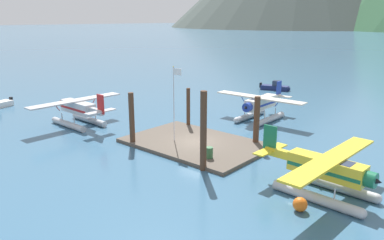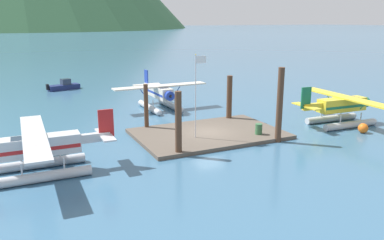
{
  "view_description": "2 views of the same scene",
  "coord_description": "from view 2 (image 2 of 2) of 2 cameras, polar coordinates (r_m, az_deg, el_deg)",
  "views": [
    {
      "loc": [
        20.84,
        -24.46,
        10.97
      ],
      "look_at": [
        -1.91,
        1.77,
        1.61
      ],
      "focal_mm": 35.49,
      "sensor_mm": 36.0,
      "label": 1
    },
    {
      "loc": [
        -14.88,
        -27.98,
        9.52
      ],
      "look_at": [
        -1.4,
        0.3,
        1.44
      ],
      "focal_mm": 36.39,
      "sensor_mm": 36.0,
      "label": 2
    }
  ],
  "objects": [
    {
      "name": "ground_plane",
      "position": [
        33.09,
        2.41,
        -2.26
      ],
      "size": [
        1200.0,
        1200.0,
        0.0
      ],
      "primitive_type": "plane",
      "color": "#38607F"
    },
    {
      "name": "dock_platform",
      "position": [
        33.04,
        2.42,
        -2.01
      ],
      "size": [
        12.16,
        8.09,
        0.3
      ],
      "primitive_type": "cube",
      "color": "brown",
      "rests_on": "ground"
    },
    {
      "name": "mooring_buoy",
      "position": [
        36.76,
        23.78,
        -1.11
      ],
      "size": [
        0.86,
        0.86,
        0.86
      ],
      "primitive_type": "sphere",
      "color": "orange",
      "rests_on": "ground"
    },
    {
      "name": "seaplane_yellow_stbd_aft",
      "position": [
        38.55,
        21.09,
        1.6
      ],
      "size": [
        7.98,
        10.46,
        3.84
      ],
      "color": "#B7BABF",
      "rests_on": "ground"
    },
    {
      "name": "seaplane_cream_bow_centre",
      "position": [
        42.57,
        -4.74,
        3.67
      ],
      "size": [
        10.42,
        7.98,
        3.84
      ],
      "color": "#B7BABF",
      "rests_on": "ground"
    },
    {
      "name": "flagpole",
      "position": [
        30.56,
        0.72,
        4.86
      ],
      "size": [
        0.95,
        0.1,
        6.69
      ],
      "color": "silver",
      "rests_on": "dock_platform"
    },
    {
      "name": "seaplane_silver_port_aft",
      "position": [
        26.14,
        -21.35,
        -4.25
      ],
      "size": [
        7.98,
        10.43,
        3.84
      ],
      "color": "#B7BABF",
      "rests_on": "ground"
    },
    {
      "name": "boat_navy_open_north",
      "position": [
        57.72,
        -18.15,
        4.75
      ],
      "size": [
        4.79,
        2.5,
        1.5
      ],
      "color": "navy",
      "rests_on": "ground"
    },
    {
      "name": "piling_near_right",
      "position": [
        31.32,
        12.72,
        2.09
      ],
      "size": [
        0.49,
        0.49,
        5.99
      ],
      "primitive_type": "cylinder",
      "color": "#4C3323",
      "rests_on": "ground"
    },
    {
      "name": "piling_near_left",
      "position": [
        27.54,
        -2.01,
        -0.6
      ],
      "size": [
        0.48,
        0.48,
        4.72
      ],
      "primitive_type": "cylinder",
      "color": "#4C3323",
      "rests_on": "ground"
    },
    {
      "name": "piling_far_right",
      "position": [
        37.47,
        5.49,
        3.15
      ],
      "size": [
        0.52,
        0.52,
        4.41
      ],
      "primitive_type": "cylinder",
      "color": "#4C3323",
      "rests_on": "ground"
    },
    {
      "name": "fuel_drum",
      "position": [
        32.71,
        9.75,
        -1.31
      ],
      "size": [
        0.62,
        0.62,
        0.88
      ],
      "color": "#33663D",
      "rests_on": "dock_platform"
    },
    {
      "name": "piling_far_left",
      "position": [
        34.35,
        -6.73,
        1.84
      ],
      "size": [
        0.38,
        0.38,
        4.13
      ],
      "primitive_type": "cylinder",
      "color": "#4C3323",
      "rests_on": "ground"
    }
  ]
}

